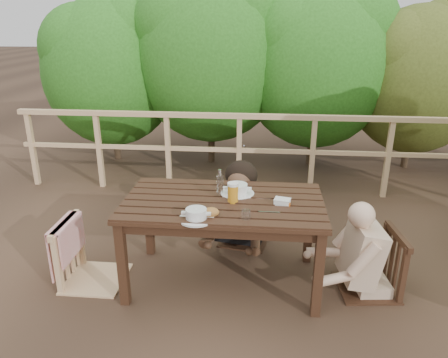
# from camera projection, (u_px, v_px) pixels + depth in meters

# --- Properties ---
(ground) EXTENTS (60.00, 60.00, 0.00)m
(ground) POSITION_uv_depth(u_px,v_px,m) (223.00, 280.00, 3.63)
(ground) COLOR #4C3525
(ground) RESTS_ON ground
(table) EXTENTS (1.57, 0.88, 0.73)m
(table) POSITION_uv_depth(u_px,v_px,m) (223.00, 242.00, 3.50)
(table) COLOR black
(table) RESTS_ON ground
(chair_left) EXTENTS (0.50, 0.50, 1.01)m
(chair_left) POSITION_uv_depth(u_px,v_px,m) (90.00, 227.00, 3.46)
(chair_left) COLOR tan
(chair_left) RESTS_ON ground
(chair_far) EXTENTS (0.53, 0.53, 0.91)m
(chair_far) POSITION_uv_depth(u_px,v_px,m) (245.00, 199.00, 4.12)
(chair_far) COLOR black
(chair_far) RESTS_ON ground
(chair_right) EXTENTS (0.52, 0.52, 0.95)m
(chair_right) POSITION_uv_depth(u_px,v_px,m) (372.00, 237.00, 3.36)
(chair_right) COLOR black
(chair_right) RESTS_ON ground
(woman) EXTENTS (0.65, 0.75, 1.34)m
(woman) POSITION_uv_depth(u_px,v_px,m) (245.00, 177.00, 4.07)
(woman) COLOR black
(woman) RESTS_ON ground
(diner_right) EXTENTS (0.68, 0.58, 1.27)m
(diner_right) POSITION_uv_depth(u_px,v_px,m) (379.00, 219.00, 3.30)
(diner_right) COLOR tan
(diner_right) RESTS_ON ground
(railing) EXTENTS (5.60, 0.10, 1.01)m
(railing) POSITION_uv_depth(u_px,v_px,m) (239.00, 154.00, 5.32)
(railing) COLOR tan
(railing) RESTS_ON ground
(hedge_row) EXTENTS (6.60, 1.60, 3.80)m
(hedge_row) POSITION_uv_depth(u_px,v_px,m) (275.00, 32.00, 5.91)
(hedge_row) COLOR #266119
(hedge_row) RESTS_ON ground
(soup_near) EXTENTS (0.26, 0.26, 0.09)m
(soup_near) POSITION_uv_depth(u_px,v_px,m) (196.00, 214.00, 3.06)
(soup_near) COLOR white
(soup_near) RESTS_ON table
(soup_far) EXTENTS (0.28, 0.28, 0.09)m
(soup_far) POSITION_uv_depth(u_px,v_px,m) (237.00, 189.00, 3.49)
(soup_far) COLOR white
(soup_far) RESTS_ON table
(bread_roll) EXTENTS (0.12, 0.09, 0.07)m
(bread_roll) POSITION_uv_depth(u_px,v_px,m) (211.00, 212.00, 3.11)
(bread_roll) COLOR #A7702D
(bread_roll) RESTS_ON table
(beer_glass) EXTENTS (0.09, 0.09, 0.17)m
(beer_glass) POSITION_uv_depth(u_px,v_px,m) (233.00, 193.00, 3.33)
(beer_glass) COLOR orange
(beer_glass) RESTS_ON table
(bottle) EXTENTS (0.05, 0.05, 0.23)m
(bottle) POSITION_uv_depth(u_px,v_px,m) (220.00, 183.00, 3.44)
(bottle) COLOR silver
(bottle) RESTS_ON table
(tumbler) EXTENTS (0.07, 0.07, 0.08)m
(tumbler) POSITION_uv_depth(u_px,v_px,m) (246.00, 215.00, 3.05)
(tumbler) COLOR white
(tumbler) RESTS_ON table
(butter_tub) EXTENTS (0.14, 0.11, 0.05)m
(butter_tub) POSITION_uv_depth(u_px,v_px,m) (282.00, 202.00, 3.30)
(butter_tub) COLOR white
(butter_tub) RESTS_ON table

